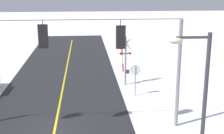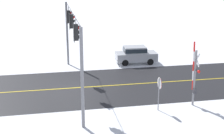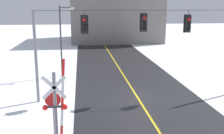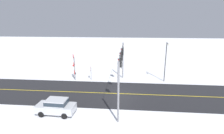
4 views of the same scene
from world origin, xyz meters
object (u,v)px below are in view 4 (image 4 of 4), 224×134
(stop_sign, at_px, (91,70))
(railroad_crossing, at_px, (74,67))
(streetlamp_near, at_px, (166,58))
(parked_car_silver, at_px, (56,106))

(stop_sign, xyz_separation_m, railroad_crossing, (0.41, -2.69, 0.55))
(stop_sign, distance_m, streetlamp_near, 12.44)
(parked_car_silver, xyz_separation_m, streetlamp_near, (-11.66, 13.64, 2.96))
(railroad_crossing, xyz_separation_m, parked_car_silver, (11.10, 1.29, -1.31))
(parked_car_silver, relative_size, streetlamp_near, 0.65)
(stop_sign, distance_m, parked_car_silver, 11.62)
(stop_sign, xyz_separation_m, streetlamp_near, (-0.15, 12.25, 2.20))
(streetlamp_near, bearing_deg, parked_car_silver, -49.48)
(stop_sign, relative_size, railroad_crossing, 0.52)
(railroad_crossing, distance_m, streetlamp_near, 15.04)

